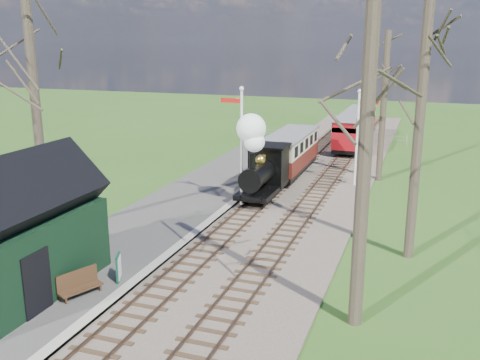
# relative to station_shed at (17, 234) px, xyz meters

# --- Properties ---
(distant_hills) EXTENTS (114.40, 48.00, 22.02)m
(distant_hills) POSITION_rel_station_shed_xyz_m (5.70, 60.38, -18.47)
(distant_hills) COLOR #385B23
(distant_hills) RESTS_ON ground
(ballast_bed) EXTENTS (8.00, 60.00, 0.10)m
(ballast_bed) POSITION_rel_station_shed_xyz_m (5.60, 18.00, -2.22)
(ballast_bed) COLOR brown
(ballast_bed) RESTS_ON ground
(track_near) EXTENTS (1.60, 60.00, 0.15)m
(track_near) POSITION_rel_station_shed_xyz_m (4.30, 18.00, -2.17)
(track_near) COLOR brown
(track_near) RESTS_ON ground
(track_far) EXTENTS (1.60, 60.00, 0.15)m
(track_far) POSITION_rel_station_shed_xyz_m (6.90, 18.00, -2.17)
(track_far) COLOR brown
(track_far) RESTS_ON ground
(platform) EXTENTS (5.00, 44.00, 0.20)m
(platform) POSITION_rel_station_shed_xyz_m (0.80, 10.00, -2.17)
(platform) COLOR #474442
(platform) RESTS_ON ground
(coping_strip) EXTENTS (0.40, 44.00, 0.21)m
(coping_strip) POSITION_rel_station_shed_xyz_m (3.10, 10.00, -2.16)
(coping_strip) COLOR #B2AD9E
(coping_strip) RESTS_ON ground
(station_shed) EXTENTS (3.25, 6.30, 4.78)m
(station_shed) POSITION_rel_station_shed_xyz_m (0.00, 0.00, 0.00)
(station_shed) COLOR black
(station_shed) RESTS_ON platform
(semaphore_near) EXTENTS (1.22, 0.24, 6.22)m
(semaphore_near) POSITION_rel_station_shed_xyz_m (3.53, 12.00, 1.35)
(semaphore_near) COLOR silver
(semaphore_near) RESTS_ON ground
(semaphore_far) EXTENTS (1.22, 0.24, 5.72)m
(semaphore_far) POSITION_rel_station_shed_xyz_m (8.67, 18.00, 1.08)
(semaphore_far) COLOR silver
(semaphore_far) RESTS_ON ground
(bare_trees) EXTENTS (15.51, 22.39, 12.00)m
(bare_trees) POSITION_rel_station_shed_xyz_m (5.63, 6.10, 2.94)
(bare_trees) COLOR #382D23
(bare_trees) RESTS_ON ground
(fence_line) EXTENTS (12.60, 0.08, 1.00)m
(fence_line) POSITION_rel_station_shed_xyz_m (4.60, 32.00, -1.72)
(fence_line) COLOR slate
(fence_line) RESTS_ON ground
(locomotive) EXTENTS (1.89, 4.42, 4.73)m
(locomotive) POSITION_rel_station_shed_xyz_m (4.29, 13.22, -0.09)
(locomotive) COLOR black
(locomotive) RESTS_ON ground
(coach) EXTENTS (2.21, 7.58, 2.33)m
(coach) POSITION_rel_station_shed_xyz_m (4.30, 19.29, -0.68)
(coach) COLOR black
(coach) RESTS_ON ground
(red_carriage_a) EXTENTS (2.14, 5.31, 2.26)m
(red_carriage_a) POSITION_rel_station_shed_xyz_m (6.90, 27.67, -0.72)
(red_carriage_a) COLOR black
(red_carriage_a) RESTS_ON ground
(red_carriage_b) EXTENTS (2.14, 5.31, 2.26)m
(red_carriage_b) POSITION_rel_station_shed_xyz_m (6.90, 33.17, -0.72)
(red_carriage_b) COLOR black
(red_carriage_b) RESTS_ON ground
(sign_board) EXTENTS (0.33, 0.64, 0.97)m
(sign_board) POSITION_rel_station_shed_xyz_m (2.58, 1.85, -1.58)
(sign_board) COLOR #0E452C
(sign_board) RESTS_ON platform
(bench) EXTENTS (0.99, 1.53, 0.85)m
(bench) POSITION_rel_station_shed_xyz_m (1.93, 0.44, -1.67)
(bench) COLOR #432A18
(bench) RESTS_ON platform
(person) EXTENTS (0.36, 0.49, 1.25)m
(person) POSITION_rel_station_shed_xyz_m (1.12, -0.47, -1.44)
(person) COLOR black
(person) RESTS_ON platform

